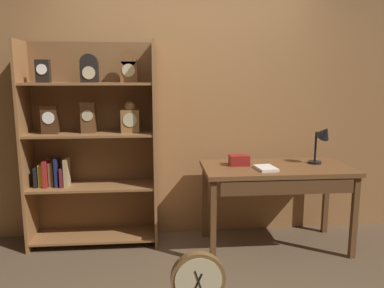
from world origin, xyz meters
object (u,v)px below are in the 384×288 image
object	(u,v)px
round_clock_large	(198,280)
open_repair_manual	(266,168)
desk_lamp	(323,138)
workbench	(277,176)
bookshelf	(91,143)
toolbox_small	(239,160)

from	to	relation	value
round_clock_large	open_repair_manual	bearing A→B (deg)	49.72
desk_lamp	open_repair_manual	bearing A→B (deg)	-164.67
workbench	round_clock_large	xyz separation A→B (m)	(-0.83, -0.91, -0.49)
round_clock_large	workbench	bearing A→B (deg)	47.75
round_clock_large	desk_lamp	bearing A→B (deg)	37.46
bookshelf	open_repair_manual	xyz separation A→B (m)	(1.58, -0.38, -0.18)
desk_lamp	open_repair_manual	xyz separation A→B (m)	(-0.58, -0.16, -0.24)
open_repair_manual	round_clock_large	world-z (taller)	open_repair_manual
desk_lamp	open_repair_manual	size ratio (longest dim) A/B	1.74
workbench	desk_lamp	world-z (taller)	desk_lamp
bookshelf	desk_lamp	world-z (taller)	bookshelf
desk_lamp	toolbox_small	xyz separation A→B (m)	(-0.78, 0.03, -0.21)
workbench	round_clock_large	world-z (taller)	workbench
bookshelf	toolbox_small	bearing A→B (deg)	-7.99
toolbox_small	open_repair_manual	xyz separation A→B (m)	(0.20, -0.19, -0.04)
bookshelf	workbench	bearing A→B (deg)	-9.42
bookshelf	open_repair_manual	distance (m)	1.64
bookshelf	toolbox_small	size ratio (longest dim) A/B	10.54
desk_lamp	round_clock_large	world-z (taller)	desk_lamp
open_repair_manual	desk_lamp	bearing A→B (deg)	8.00
toolbox_small	round_clock_large	size ratio (longest dim) A/B	0.43
workbench	bookshelf	bearing A→B (deg)	170.58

